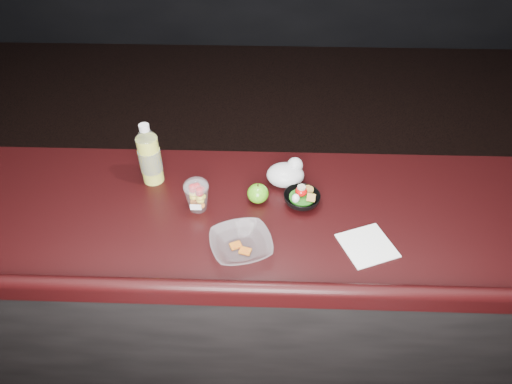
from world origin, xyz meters
TOP-DOWN VIEW (x-y plane):
  - room_shell at (0.00, 0.00)m, footprint 8.00×8.00m
  - counter at (0.00, 0.30)m, footprint 4.06×0.71m
  - lemonade_bottle at (-0.40, 0.46)m, footprint 0.08×0.08m
  - fruit_cup at (-0.21, 0.31)m, footprint 0.09×0.09m
  - green_apple at (0.00, 0.35)m, footprint 0.08×0.08m
  - plastic_bag at (0.11, 0.46)m, footprint 0.14×0.12m
  - snack_bowl at (0.16, 0.35)m, footprint 0.18×0.18m
  - takeout_bowl at (-0.04, 0.11)m, footprint 0.25×0.25m
  - paper_napkin at (0.37, 0.15)m, footprint 0.21×0.21m

SIDE VIEW (x-z plane):
  - counter at x=0.00m, z-range 0.00..1.02m
  - paper_napkin at x=0.37m, z-range 1.02..1.02m
  - takeout_bowl at x=-0.04m, z-range 1.02..1.07m
  - snack_bowl at x=0.16m, z-range 1.01..1.08m
  - green_apple at x=0.00m, z-range 1.02..1.10m
  - plastic_bag at x=0.11m, z-range 1.01..1.12m
  - fruit_cup at x=-0.21m, z-range 1.02..1.15m
  - lemonade_bottle at x=-0.40m, z-range 1.00..1.25m
  - room_shell at x=0.00m, z-range -2.17..5.83m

